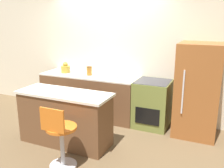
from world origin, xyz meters
The scene contains 10 objects.
ground_plane centered at (0.00, 0.00, 0.00)m, with size 14.00×14.00×0.00m, color brown.
wall_back centered at (0.00, 0.71, 1.30)m, with size 8.00×0.06×2.60m.
back_counter centered at (-0.31, 0.35, 0.45)m, with size 2.09×0.66×0.90m.
kitchen_island centered at (-0.07, -0.91, 0.45)m, with size 1.57×0.59×0.89m.
oven_range centered at (1.06, 0.35, 0.45)m, with size 0.65×0.67×0.90m.
refrigerator centered at (1.87, 0.32, 0.82)m, with size 0.73×0.74×1.65m.
stool_chair centered at (0.28, -1.55, 0.45)m, with size 0.43×0.43×0.93m.
kettle centered at (-0.87, 0.32, 0.99)m, with size 0.19×0.19×0.23m.
mixing_bowl centered at (0.24, 0.32, 0.94)m, with size 0.22×0.22×0.09m.
canister_jar centered at (-0.29, 0.32, 0.99)m, with size 0.11×0.11×0.18m.
Camera 1 is at (2.20, -4.11, 2.06)m, focal length 40.00 mm.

